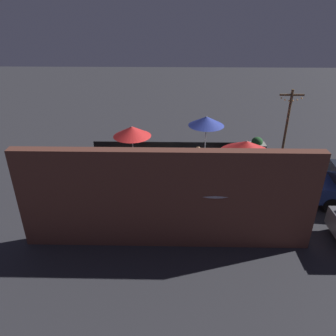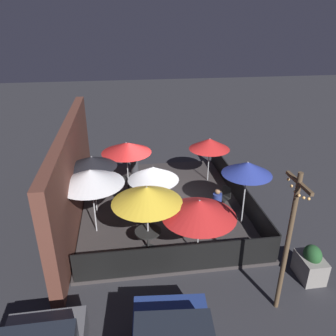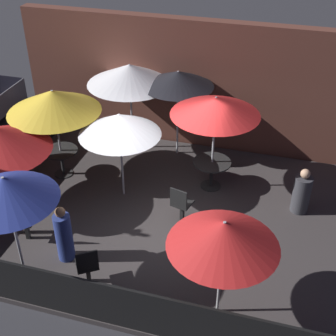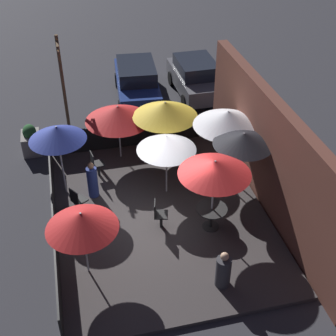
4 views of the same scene
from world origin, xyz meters
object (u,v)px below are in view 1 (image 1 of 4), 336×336
Objects in this scene: patio_umbrella_1 at (143,158)px; patio_chair_2 at (219,163)px; dining_table_0 at (236,189)px; patio_umbrella_3 at (246,147)px; patron_1 at (198,160)px; patio_umbrella_7 at (175,175)px; dining_table_1 at (145,194)px; patio_umbrella_5 at (132,131)px; patron_0 at (94,191)px; patio_umbrella_6 at (194,155)px; planter_box at (256,148)px; patio_umbrella_4 at (213,175)px; light_post at (286,127)px; patio_umbrella_2 at (206,121)px; patio_umbrella_0 at (240,156)px; patio_chair_0 at (156,178)px; patio_chair_1 at (182,156)px.

patio_umbrella_1 is 2.54× the size of patio_chair_2.
patio_umbrella_3 is at bearing -110.49° from dining_table_0.
patio_umbrella_7 is at bearing -52.44° from patron_1.
patron_1 reaches higher than dining_table_1.
patio_umbrella_5 reaches higher than patio_chair_2.
patron_0 is (3.33, -1.65, -1.67)m from patio_umbrella_7.
planter_box is (-3.61, -4.25, -1.51)m from patio_umbrella_6.
patio_umbrella_5 is 1.86× the size of planter_box.
patio_umbrella_1 is 1.05× the size of patio_umbrella_3.
patio_chair_2 is (-3.32, -2.99, -0.05)m from dining_table_1.
patio_chair_2 is 6.05m from patron_0.
patron_0 is (4.59, -1.60, -1.67)m from patio_umbrella_4.
light_post is (-3.13, -0.72, 1.59)m from patio_chair_2.
patio_umbrella_1 is at bearing -90.00° from dining_table_1.
patio_umbrella_1 is 2.15× the size of planter_box.
patio_umbrella_2 is 1.02× the size of patio_umbrella_4.
patio_umbrella_1 is at bearing 7.90° from patio_umbrella_0.
patio_chair_2 is (0.96, -0.96, -1.25)m from patio_umbrella_3.
patio_umbrella_7 is (0.74, 2.17, 0.27)m from patio_umbrella_6.
patio_umbrella_5 is at bearing -136.35° from patio_chair_0.
patio_umbrella_0 reaches higher than patron_1.
patron_1 is (-1.92, -1.72, 0.07)m from patio_chair_0.
patio_umbrella_2 reaches higher than patio_umbrella_0.
patio_umbrella_6 is at bearing -26.12° from patio_chair_1.
dining_table_1 is 3.95m from patron_1.
light_post is (-8.58, -3.35, 1.62)m from patron_0.
dining_table_0 is at bearing 145.30° from patio_umbrella_5.
dining_table_0 is 3.48m from patio_chair_0.
patron_0 is 0.88× the size of patron_1.
patio_umbrella_6 reaches higher than patio_chair_1.
patio_umbrella_2 is at bearing -105.53° from patio_umbrella_7.
light_post is (-6.45, -3.72, 1.54)m from dining_table_1.
patio_umbrella_3 is 6.74m from patron_0.
patio_umbrella_5 is at bearing -67.24° from patio_umbrella_7.
patio_umbrella_2 reaches higher than patio_umbrella_6.
patio_umbrella_6 is 1.91× the size of patron_0.
patio_chair_1 is (0.38, -2.85, -1.39)m from patio_umbrella_6.
patio_umbrella_3 reaches higher than patron_0.
patio_umbrella_4 is 1.26m from patio_umbrella_7.
dining_table_1 is 0.99× the size of patio_chair_0.
patio_umbrella_7 is 2.77× the size of dining_table_0.
patio_umbrella_2 is 3.57m from planter_box.
patio_umbrella_1 is at bearing 42.77° from planter_box.
dining_table_1 is 4.06m from patio_chair_1.
patio_chair_1 is 5.00m from patron_0.
dining_table_1 is (3.72, 0.52, -1.47)m from patio_umbrella_0.
planter_box is (-3.26, -1.92, -0.20)m from patron_1.
patio_chair_1 is (-1.56, -3.74, -0.08)m from dining_table_1.
patio_umbrella_5 reaches higher than patio_chair_1.
patio_chair_0 is 0.73× the size of patron_1.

